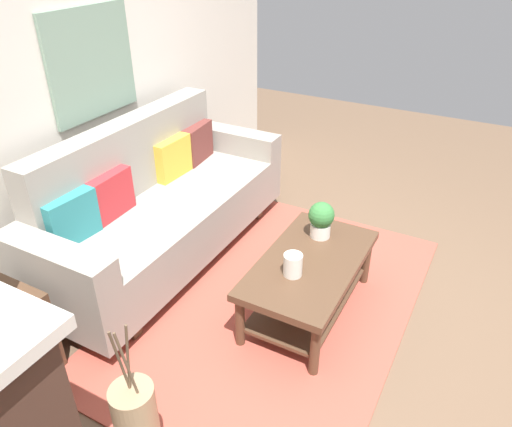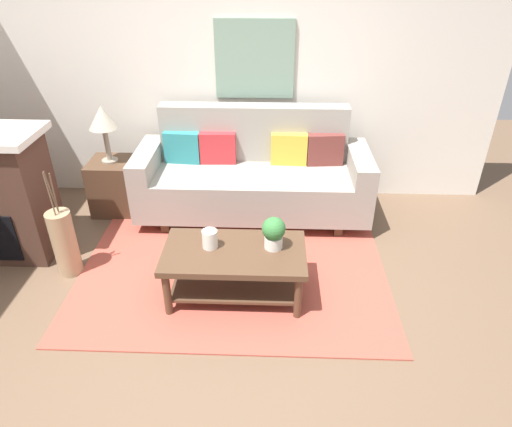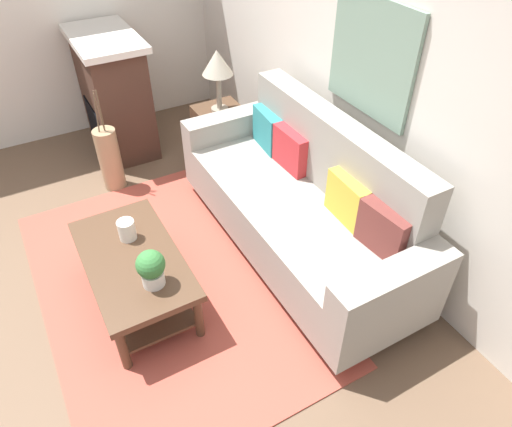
{
  "view_description": "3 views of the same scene",
  "coord_description": "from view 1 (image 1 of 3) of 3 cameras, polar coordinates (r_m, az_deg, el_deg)",
  "views": [
    {
      "loc": [
        -2.38,
        -0.64,
        2.31
      ],
      "look_at": [
        0.21,
        0.76,
        0.56
      ],
      "focal_mm": 34.14,
      "sensor_mm": 36.0,
      "label": 1
    },
    {
      "loc": [
        0.32,
        -2.56,
        2.46
      ],
      "look_at": [
        0.19,
        0.73,
        0.48
      ],
      "focal_mm": 31.87,
      "sensor_mm": 36.0,
      "label": 2
    },
    {
      "loc": [
        2.38,
        -0.09,
        2.65
      ],
      "look_at": [
        0.31,
        1.07,
        0.67
      ],
      "focal_mm": 33.06,
      "sensor_mm": 36.0,
      "label": 3
    }
  ],
  "objects": [
    {
      "name": "framed_painting",
      "position": [
        3.75,
        -18.67,
        16.33
      ],
      "size": [
        0.78,
        0.03,
        0.75
      ],
      "primitive_type": "cube",
      "color": "gray"
    },
    {
      "name": "tabletop_vase",
      "position": [
        3.02,
        4.34,
        -6.02
      ],
      "size": [
        0.12,
        0.12,
        0.15
      ],
      "primitive_type": "cylinder",
      "color": "white",
      "rests_on": "coffee_table"
    },
    {
      "name": "couch",
      "position": [
        3.83,
        -11.18,
        0.71
      ],
      "size": [
        2.29,
        0.84,
        1.08
      ],
      "color": "gray",
      "rests_on": "ground_plane"
    },
    {
      "name": "throw_pillow_teal",
      "position": [
        3.35,
        -20.83,
        -0.54
      ],
      "size": [
        0.37,
        0.15,
        0.32
      ],
      "primitive_type": "cube",
      "rotation": [
        0.0,
        0.0,
        -0.08
      ],
      "color": "teal",
      "rests_on": "couch"
    },
    {
      "name": "throw_pillow_mustard",
      "position": [
        4.03,
        -9.81,
        6.45
      ],
      "size": [
        0.36,
        0.14,
        0.32
      ],
      "primitive_type": "cube",
      "rotation": [
        0.0,
        0.0,
        -0.04
      ],
      "color": "gold",
      "rests_on": "couch"
    },
    {
      "name": "potted_plant_tabletop",
      "position": [
        3.37,
        7.64,
        -0.61
      ],
      "size": [
        0.18,
        0.18,
        0.26
      ],
      "color": "white",
      "rests_on": "coffee_table"
    },
    {
      "name": "floor_vase_branch_a",
      "position": [
        2.16,
        -14.78,
        -16.02
      ],
      "size": [
        0.03,
        0.04,
        0.36
      ],
      "primitive_type": "cylinder",
      "rotation": [
        0.07,
        0.05,
        0.0
      ],
      "color": "brown",
      "rests_on": "floor_vase"
    },
    {
      "name": "floor_vase_branch_c",
      "position": [
        2.13,
        -14.96,
        -16.69
      ],
      "size": [
        0.04,
        0.05,
        0.36
      ],
      "primitive_type": "cylinder",
      "rotation": [
        -0.1,
        -0.09,
        0.0
      ],
      "color": "brown",
      "rests_on": "floor_vase"
    },
    {
      "name": "floor_vase_branch_b",
      "position": [
        2.15,
        -15.68,
        -16.32
      ],
      "size": [
        0.05,
        0.02,
        0.36
      ],
      "primitive_type": "cylinder",
      "rotation": [
        -0.02,
        -0.12,
        0.0
      ],
      "color": "brown",
      "rests_on": "floor_vase"
    },
    {
      "name": "wall_back",
      "position": [
        3.75,
        -20.56,
        14.03
      ],
      "size": [
        5.26,
        0.1,
        2.7
      ],
      "primitive_type": "cube",
      "color": "silver",
      "rests_on": "ground_plane"
    },
    {
      "name": "area_rug",
      "position": [
        3.5,
        2.1,
        -10.4
      ],
      "size": [
        2.62,
        1.77,
        0.01
      ],
      "primitive_type": "cube",
      "color": "#B24C3D",
      "rests_on": "ground_plane"
    },
    {
      "name": "ground_plane",
      "position": [
        3.38,
        9.91,
        -12.98
      ],
      "size": [
        9.26,
        9.26,
        0.0
      ],
      "primitive_type": "plane",
      "color": "brown"
    },
    {
      "name": "side_table",
      "position": [
        3.19,
        -27.77,
        -13.19
      ],
      "size": [
        0.44,
        0.44,
        0.56
      ],
      "primitive_type": "cube",
      "color": "#513826",
      "rests_on": "ground_plane"
    },
    {
      "name": "throw_pillow_maroon",
      "position": [
        4.3,
        -6.92,
        8.22
      ],
      "size": [
        0.37,
        0.15,
        0.32
      ],
      "primitive_type": "cube",
      "rotation": [
        0.0,
        0.0,
        0.09
      ],
      "color": "brown",
      "rests_on": "couch"
    },
    {
      "name": "coffee_table",
      "position": [
        3.27,
        6.25,
        -7.11
      ],
      "size": [
        1.1,
        0.6,
        0.43
      ],
      "color": "#513826",
      "rests_on": "ground_plane"
    },
    {
      "name": "throw_pillow_crimson",
      "position": [
        3.56,
        -16.71,
        2.09
      ],
      "size": [
        0.36,
        0.13,
        0.32
      ],
      "primitive_type": "cube",
      "rotation": [
        0.0,
        0.0,
        0.03
      ],
      "color": "red",
      "rests_on": "couch"
    }
  ]
}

